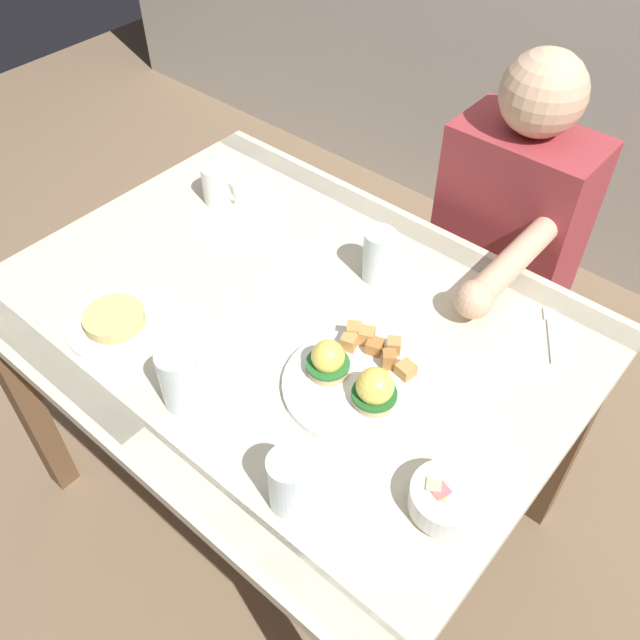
{
  "coord_description": "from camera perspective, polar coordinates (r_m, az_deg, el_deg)",
  "views": [
    {
      "loc": [
        0.7,
        -0.71,
        1.74
      ],
      "look_at": [
        0.09,
        0.0,
        0.78
      ],
      "focal_mm": 37.94,
      "sensor_mm": 36.0,
      "label": 1
    }
  ],
  "objects": [
    {
      "name": "fork",
      "position": [
        1.45,
        18.9,
        -0.9
      ],
      "size": [
        0.1,
        0.14,
        0.0
      ],
      "color": "silver",
      "rests_on": "dining_table"
    },
    {
      "name": "diner_person",
      "position": [
        1.78,
        15.12,
        6.23
      ],
      "size": [
        0.34,
        0.54,
        1.14
      ],
      "color": "#33333D",
      "rests_on": "ground_plane"
    },
    {
      "name": "side_plate",
      "position": [
        1.44,
        -16.91,
        -0.15
      ],
      "size": [
        0.2,
        0.2,
        0.04
      ],
      "color": "white",
      "rests_on": "dining_table"
    },
    {
      "name": "coffee_mug",
      "position": [
        1.7,
        -8.52,
        11.36
      ],
      "size": [
        0.11,
        0.08,
        0.09
      ],
      "color": "white",
      "rests_on": "dining_table"
    },
    {
      "name": "eggs_benedict_plate",
      "position": [
        1.26,
        2.97,
        -4.86
      ],
      "size": [
        0.27,
        0.27,
        0.09
      ],
      "color": "white",
      "rests_on": "dining_table"
    },
    {
      "name": "water_glass_far",
      "position": [
        1.47,
        4.95,
        5.2
      ],
      "size": [
        0.07,
        0.07,
        0.12
      ],
      "color": "silver",
      "rests_on": "dining_table"
    },
    {
      "name": "water_glass_near",
      "position": [
        1.24,
        -11.67,
        -5.12
      ],
      "size": [
        0.07,
        0.07,
        0.13
      ],
      "color": "silver",
      "rests_on": "dining_table"
    },
    {
      "name": "ground_plane",
      "position": [
        2.01,
        -2.05,
        -14.43
      ],
      "size": [
        6.0,
        6.0,
        0.0
      ],
      "primitive_type": "plane",
      "color": "#7F664C"
    },
    {
      "name": "dining_table",
      "position": [
        1.49,
        -2.67,
        -2.27
      ],
      "size": [
        1.2,
        0.9,
        0.74
      ],
      "color": "beige",
      "rests_on": "ground_plane"
    },
    {
      "name": "water_glass_extra",
      "position": [
        1.11,
        -2.52,
        -13.67
      ],
      "size": [
        0.07,
        0.07,
        0.11
      ],
      "color": "silver",
      "rests_on": "dining_table"
    },
    {
      "name": "fruit_bowl",
      "position": [
        1.13,
        10.53,
        -14.65
      ],
      "size": [
        0.12,
        0.12,
        0.06
      ],
      "color": "white",
      "rests_on": "dining_table"
    }
  ]
}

